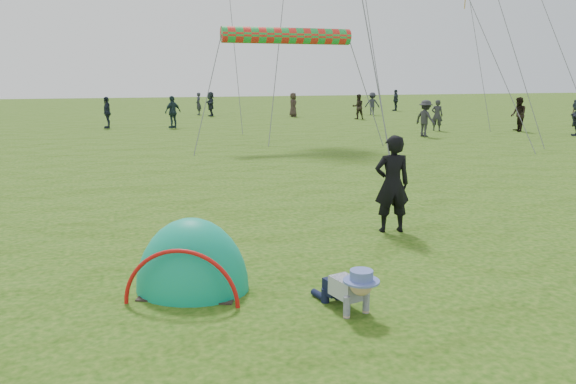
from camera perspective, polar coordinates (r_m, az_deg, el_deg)
name	(u,v)px	position (r m, az deg, el deg)	size (l,w,h in m)	color
ground	(414,288)	(7.93, 12.65, -9.54)	(140.00, 140.00, 0.00)	#154008
crawling_toddler	(350,287)	(6.99, 6.28, -9.62)	(0.55, 0.79, 0.61)	black
popup_tent	(193,289)	(7.84, -9.63, -9.69)	(1.53, 1.26, 1.98)	#099881
standing_adult	(392,184)	(10.43, 10.53, 0.81)	(0.65, 0.43, 1.80)	black
crowd_person_1	(358,107)	(37.68, 7.13, 8.59)	(0.79, 0.62, 1.63)	black
crowd_person_2	(396,100)	(46.96, 10.88, 9.14)	(1.01, 0.42, 1.72)	#242B37
crowd_person_6	(437,115)	(30.50, 14.90, 7.54)	(0.58, 0.38, 1.60)	#2B2B30
crowd_person_8	(173,112)	(31.61, -11.62, 7.97)	(1.03, 0.43, 1.75)	#20343B
crowd_person_9	(425,118)	(27.44, 13.78, 7.28)	(1.11, 0.64, 1.71)	#2B2B30
crowd_person_11	(211,104)	(40.63, -7.87, 8.86)	(1.58, 0.50, 1.71)	#1F272F
crowd_person_12	(198,104)	(42.06, -9.08, 8.85)	(0.59, 0.39, 1.61)	#2A2C36
crowd_person_13	(518,114)	(31.36, 22.36, 7.31)	(0.86, 0.67, 1.76)	black
crowd_person_14	(107,112)	(32.45, -17.90, 7.69)	(1.00, 0.42, 1.71)	#1C2332
crowd_person_15	(372,104)	(41.79, 8.56, 8.86)	(1.05, 0.61, 1.63)	#292A34
crowd_person_16	(293,105)	(39.58, 0.52, 8.86)	(0.81, 0.53, 1.66)	#352A24
rainbow_tube_kite	(287,36)	(23.33, -0.09, 15.59)	(0.64, 0.64, 5.34)	red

